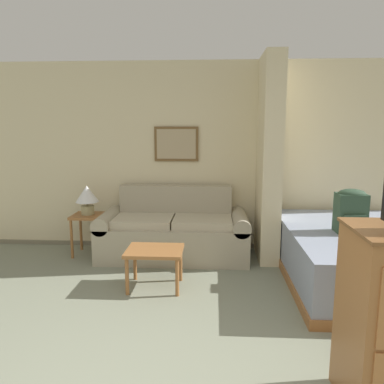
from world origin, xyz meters
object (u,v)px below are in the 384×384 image
coffee_table (155,255)px  bed (358,256)px  table_lamp (87,196)px  couch (174,232)px  backpack (351,210)px

coffee_table → bed: 2.25m
table_lamp → bed: table_lamp is taller
table_lamp → coffee_table: bearing=-43.8°
bed → coffee_table: bearing=-172.4°
couch → backpack: bearing=-21.6°
table_lamp → backpack: 3.25m
table_lamp → backpack: bearing=-14.3°
table_lamp → bed: (3.29, -0.72, -0.51)m
couch → coffee_table: couch is taller
couch → bed: 2.25m
table_lamp → backpack: (3.15, -0.80, 0.03)m
table_lamp → bed: size_ratio=0.18×
bed → table_lamp: bearing=167.7°
table_lamp → backpack: backpack is taller
coffee_table → backpack: bearing=5.9°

